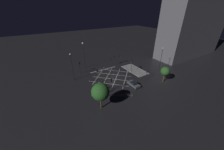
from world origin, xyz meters
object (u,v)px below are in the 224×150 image
at_px(traffic_light_nw_cross, 107,83).
at_px(traffic_light_nw_main, 98,86).
at_px(street_tree_far, 165,71).
at_px(traffic_light_median_north, 94,73).
at_px(traffic_light_se_main, 120,57).
at_px(traffic_light_ne_cross, 80,65).
at_px(traffic_light_sw_main, 143,70).
at_px(street_lamp_west, 161,57).
at_px(street_lamp_east, 72,63).
at_px(traffic_light_se_cross, 116,58).
at_px(street_tree_near, 100,92).
at_px(traffic_light_median_south, 132,63).
at_px(street_lamp_far, 83,49).
at_px(waiting_car, 134,84).

bearing_deg(traffic_light_nw_cross, traffic_light_nw_main, 161.59).
relative_size(traffic_light_nw_main, street_tree_far, 0.75).
xyz_separation_m(traffic_light_nw_main, traffic_light_median_north, (6.95, -1.96, 0.18)).
bearing_deg(traffic_light_se_main, traffic_light_nw_cross, -43.44).
bearing_deg(traffic_light_ne_cross, traffic_light_sw_main, -40.41).
bearing_deg(street_lamp_west, street_lamp_east, 71.63).
distance_m(traffic_light_nw_cross, traffic_light_se_cross, 19.65).
xyz_separation_m(traffic_light_nw_cross, traffic_light_se_cross, (15.23, -12.40, -0.57)).
xyz_separation_m(traffic_light_nw_cross, traffic_light_median_north, (7.67, 0.21, -0.34)).
height_order(traffic_light_nw_cross, street_tree_near, street_tree_near).
distance_m(traffic_light_median_south, street_lamp_far, 17.84).
bearing_deg(street_lamp_west, street_lamp_far, 53.23).
xyz_separation_m(traffic_light_sw_main, waiting_car, (-2.00, 5.34, -2.35)).
relative_size(traffic_light_sw_main, traffic_light_se_main, 1.02).
bearing_deg(traffic_light_sw_main, traffic_light_se_cross, 6.32).
bearing_deg(street_tree_near, waiting_car, -75.24).
bearing_deg(street_tree_far, traffic_light_se_main, 10.88).
xyz_separation_m(traffic_light_ne_cross, street_tree_far, (-18.76, -20.04, 0.50)).
bearing_deg(traffic_light_median_south, traffic_light_median_north, -2.00).
bearing_deg(traffic_light_se_cross, traffic_light_ne_cross, 0.52).
xyz_separation_m(traffic_light_median_south, traffic_light_nw_main, (-6.45, 16.06, -0.50)).
relative_size(traffic_light_ne_cross, street_lamp_far, 0.45).
height_order(traffic_light_nw_main, traffic_light_sw_main, traffic_light_sw_main).
distance_m(traffic_light_median_north, traffic_light_ne_cross, 7.69).
bearing_deg(street_lamp_far, waiting_car, -158.23).
distance_m(traffic_light_se_cross, street_lamp_east, 18.51).
bearing_deg(traffic_light_sw_main, traffic_light_nw_cross, 95.68).
xyz_separation_m(traffic_light_nw_cross, traffic_light_sw_main, (1.39, -13.93, -0.35)).
bearing_deg(street_lamp_west, traffic_light_se_main, 33.81).
distance_m(traffic_light_nw_main, traffic_light_sw_main, 16.12).
xyz_separation_m(street_tree_far, waiting_car, (3.04, 9.28, -3.06)).
bearing_deg(street_lamp_east, traffic_light_se_main, -80.21).
bearing_deg(traffic_light_median_south, waiting_car, 55.74).
height_order(traffic_light_sw_main, street_lamp_west, street_lamp_west).
relative_size(traffic_light_sw_main, street_lamp_west, 0.46).
bearing_deg(traffic_light_sw_main, street_lamp_west, -84.46).
height_order(street_lamp_east, street_lamp_far, street_lamp_far).
xyz_separation_m(traffic_light_sw_main, traffic_light_median_north, (6.28, 14.14, 0.02)).
distance_m(traffic_light_se_main, traffic_light_median_north, 16.26).
xyz_separation_m(traffic_light_nw_main, traffic_light_ne_cross, (14.38, 0.01, 0.38)).
height_order(traffic_light_ne_cross, street_lamp_far, street_lamp_far).
relative_size(street_lamp_west, waiting_car, 2.10).
xyz_separation_m(traffic_light_ne_cross, street_tree_near, (-19.00, 1.68, 1.40)).
height_order(traffic_light_sw_main, waiting_car, traffic_light_sw_main).
bearing_deg(traffic_light_ne_cross, street_lamp_east, -133.86).
bearing_deg(street_lamp_far, traffic_light_median_south, -131.45).
bearing_deg(street_tree_far, street_lamp_west, -40.17).
xyz_separation_m(street_lamp_east, street_lamp_west, (-9.41, -28.33, -0.48)).
xyz_separation_m(traffic_light_nw_cross, street_lamp_west, (2.25, -22.85, 2.12)).
relative_size(traffic_light_nw_cross, traffic_light_median_north, 1.11).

